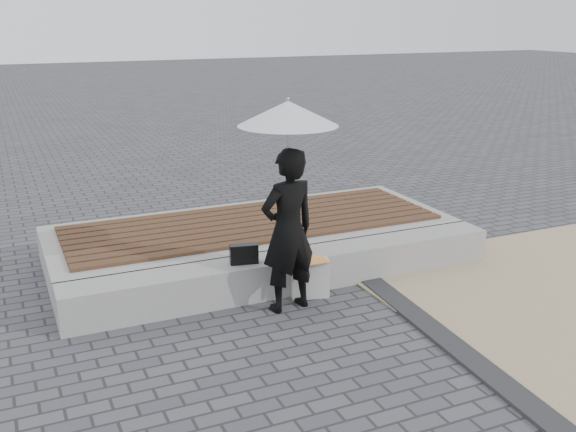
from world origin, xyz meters
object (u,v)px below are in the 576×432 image
Objects in this scene: parasol at (288,113)px; woman at (288,231)px; seating_ledge at (293,271)px; handbag at (244,254)px; canvas_tote at (310,278)px.

woman is at bearing 0.00° from parasol.
seating_ledge is 16.80× the size of handbag.
handbag is at bearing -62.36° from woman.
canvas_tote is at bearing -162.45° from woman.
handbag is (-0.32, 0.42, -1.52)m from parasol.
woman reaches higher than canvas_tote.
canvas_tote reaches higher than seating_ledge.
canvas_tote is (0.33, 0.17, -0.63)m from woman.
parasol is 1.85m from canvas_tote.
parasol is (-0.27, -0.46, 1.82)m from seating_ledge.
handbag is 0.76m from canvas_tote.
seating_ledge is 2.96× the size of woman.
seating_ledge is 0.30m from canvas_tote.
canvas_tote is (0.33, 0.17, -1.81)m from parasol.
seating_ledge is 4.02× the size of parasol.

